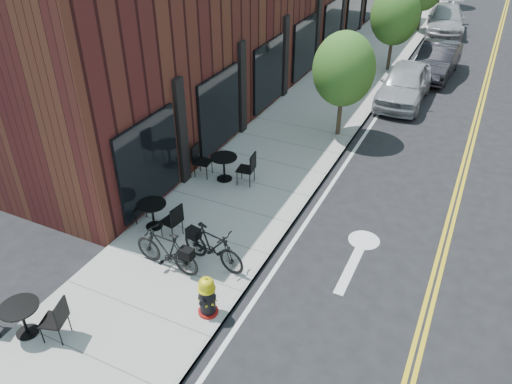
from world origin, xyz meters
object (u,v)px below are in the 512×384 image
Objects in this scene: parked_car_b at (437,60)px; parked_car_c at (446,20)px; parked_car_a at (404,84)px; bicycle_right at (213,247)px; bistro_set_c at (224,165)px; bistro_set_a at (22,316)px; fire_hydrant at (207,296)px; bistro_set_b at (152,212)px; bicycle_left at (166,250)px.

parked_car_b is 8.25m from parked_car_c.
parked_car_a reaches higher than parked_car_c.
bicycle_right is 13.07m from parked_car_a.
parked_car_b is (4.45, 13.17, 0.11)m from bistro_set_c.
parked_car_c reaches higher than bistro_set_a.
parked_car_a is at bearing -97.53° from parked_car_b.
fire_hydrant is at bearing -95.85° from parked_car_a.
parked_car_a reaches higher than fire_hydrant.
parked_car_b is at bearing 81.38° from bistro_set_b.
fire_hydrant is 5.73m from bistro_set_c.
bicycle_right is at bearing 125.21° from bicycle_left.
parked_car_a is (2.94, 13.52, 0.11)m from bicycle_left.
parked_car_c reaches higher than fire_hydrant.
bicycle_left is 1.13m from bicycle_right.
bistro_set_c is at bearing -166.54° from bicycle_left.
bicycle_left is 3.42m from bistro_set_a.
bistro_set_b is at bearing -107.14° from parked_car_c.
parked_car_b is at bearing 0.51° from bicycle_right.
bicycle_right is at bearing 92.16° from fire_hydrant.
bistro_set_a is 0.42× the size of parked_car_b.
parked_car_a is at bearing 61.62° from fire_hydrant.
bicycle_left is 4.38m from bistro_set_c.
parked_car_c is (-0.01, 12.18, -0.02)m from parked_car_a.
bicycle_right is 17.10m from parked_car_b.
parked_car_c is at bearing 73.25° from bistro_set_c.
parked_car_c is at bearing 98.23° from parked_car_b.
bistro_set_c reaches higher than fire_hydrant.
bistro_set_a is at bearing -23.20° from bicycle_left.
parked_car_c reaches higher than bistro_set_c.
bistro_set_c is 21.70m from parked_car_c.
bistro_set_a is at bearing -168.87° from fire_hydrant.
bistro_set_b is 24.82m from parked_car_c.
fire_hydrant is 18.47m from parked_car_b.
bistro_set_c reaches higher than bistro_set_a.
fire_hydrant is at bearing -27.07° from bistro_set_b.
parked_car_a is at bearing 79.36° from bistro_set_b.
bicycle_left is at bearing -86.78° from bistro_set_c.
bicycle_right is (0.96, 0.60, 0.00)m from bicycle_left.
bicycle_right reaches higher than bistro_set_a.
parked_car_c is (1.26, 26.57, 0.15)m from fire_hydrant.
fire_hydrant is 3.65m from bistro_set_b.
bistro_set_b is (-2.27, 0.65, -0.06)m from bicycle_right.
bistro_set_c is at bearing -112.74° from parked_car_a.
bicycle_right reaches higher than bistro_set_b.
bistro_set_a is at bearing -84.42° from bistro_set_b.
parked_car_a is at bearing 61.10° from bistro_set_c.
parked_car_a is (4.46, 16.58, 0.16)m from bistro_set_a.
parked_car_c is (4.45, 28.76, 0.14)m from bistro_set_a.
parked_car_c is (4.23, 24.46, 0.15)m from bistro_set_b.
parked_car_c is at bearing 89.28° from parked_car_a.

